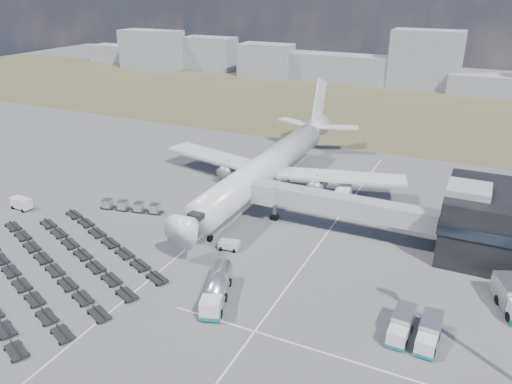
% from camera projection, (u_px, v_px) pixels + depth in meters
% --- Properties ---
extents(ground, '(420.00, 420.00, 0.00)m').
position_uv_depth(ground, '(179.00, 268.00, 71.90)').
color(ground, '#565659').
rests_on(ground, ground).
extents(grass_strip, '(420.00, 90.00, 0.01)m').
position_uv_depth(grass_strip, '(366.00, 107.00, 163.36)').
color(grass_strip, brown).
rests_on(grass_strip, ground).
extents(lane_markings, '(47.12, 110.00, 0.01)m').
position_uv_depth(lane_markings, '(249.00, 274.00, 70.54)').
color(lane_markings, silver).
rests_on(lane_markings, ground).
extents(jet_bridge, '(30.30, 3.80, 7.05)m').
position_uv_depth(jet_bridge, '(330.00, 203.00, 80.63)').
color(jet_bridge, '#939399').
rests_on(jet_bridge, ground).
extents(airliner, '(51.59, 64.53, 17.62)m').
position_uv_depth(airliner, '(270.00, 165.00, 96.76)').
color(airliner, silver).
rests_on(airliner, ground).
extents(skyline, '(300.88, 24.10, 21.47)m').
position_uv_depth(skyline, '(404.00, 69.00, 191.44)').
color(skyline, gray).
rests_on(skyline, ground).
extents(fuel_tanker, '(5.66, 10.40, 3.27)m').
position_uv_depth(fuel_tanker, '(217.00, 289.00, 64.22)').
color(fuel_tanker, silver).
rests_on(fuel_tanker, ground).
extents(pushback_tug, '(3.32, 2.22, 1.41)m').
position_uv_depth(pushback_tug, '(229.00, 245.00, 76.70)').
color(pushback_tug, silver).
rests_on(pushback_tug, ground).
extents(utility_van, '(4.12, 2.13, 2.15)m').
position_uv_depth(utility_van, '(21.00, 204.00, 90.10)').
color(utility_van, silver).
rests_on(utility_van, ground).
extents(catering_truck, '(2.92, 6.21, 2.77)m').
position_uv_depth(catering_truck, '(342.00, 197.00, 92.02)').
color(catering_truck, silver).
rests_on(catering_truck, ground).
extents(service_trucks_near, '(5.51, 6.52, 2.56)m').
position_uv_depth(service_trucks_near, '(415.00, 329.00, 57.22)').
color(service_trucks_near, silver).
rests_on(service_trucks_near, ground).
extents(uld_row, '(11.83, 3.90, 1.63)m').
position_uv_depth(uld_row, '(131.00, 206.00, 89.33)').
color(uld_row, black).
rests_on(uld_row, ground).
extents(baggage_dollies, '(39.81, 32.71, 0.82)m').
position_uv_depth(baggage_dollies, '(47.00, 264.00, 72.13)').
color(baggage_dollies, black).
rests_on(baggage_dollies, ground).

